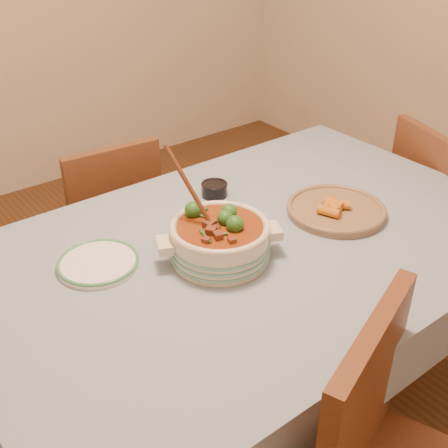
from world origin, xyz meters
name	(u,v)px	position (x,y,z in m)	size (l,w,h in m)	color
floor	(249,414)	(0.00, 0.00, 0.00)	(4.50, 4.50, 0.00)	#422A12
dining_table	(254,266)	(0.00, 0.00, 0.66)	(1.68, 1.08, 0.76)	brown
stew_casserole	(220,238)	(-0.14, -0.01, 0.83)	(0.36, 0.36, 0.33)	beige
white_plate	(98,263)	(-0.43, 0.17, 0.77)	(0.28, 0.28, 0.02)	white
condiment_bowl	(214,189)	(0.07, 0.30, 0.78)	(0.10, 0.10, 0.05)	black
fried_plate	(336,208)	(0.31, -0.04, 0.78)	(0.40, 0.40, 0.05)	olive
chair_far	(110,220)	(-0.07, 0.83, 0.47)	(0.41, 0.41, 0.82)	brown
chair_right	(438,215)	(0.99, -0.01, 0.49)	(0.51, 0.51, 0.87)	brown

